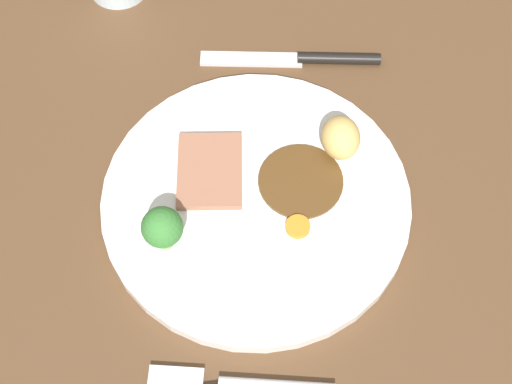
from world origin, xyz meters
The scene contains 9 objects.
dining_table centered at (0.00, 0.00, 1.80)cm, with size 120.00×84.00×3.60cm, color brown.
dinner_plate centered at (3.25, 1.95, 4.30)cm, with size 28.21×28.21×1.40cm, color white.
gravy_pool centered at (5.43, -1.88, 5.15)cm, with size 7.85×7.85×0.30cm, color #563819.
meat_slice_main centered at (5.23, 6.52, 5.40)cm, with size 7.86×5.92×0.80cm, color #9E664C.
roast_potato_left centered at (9.49, -5.05, 6.91)cm, with size 4.23×3.59×3.83cm, color #D8B260.
carrot_coin_front centered at (0.67, -2.15, 5.29)cm, with size 2.20×2.20×0.57cm, color orange.
broccoli_floret centered at (-2.29, 9.19, 7.75)cm, with size 3.62×3.62×4.71cm.
fork centered at (-13.47, 1.33, 3.99)cm, with size 2.59×15.32×0.90cm.
knife centered at (20.61, -0.88, 4.05)cm, with size 3.55×18.54×1.20cm.
Camera 1 is at (-29.42, -2.59, 64.78)cm, focal length 52.84 mm.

